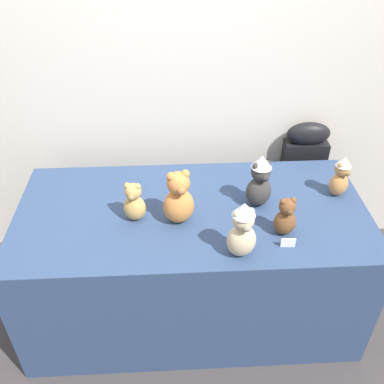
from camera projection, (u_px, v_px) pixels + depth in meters
ground_plane at (194, 338)px, 2.58m from camera, size 10.00×10.00×0.00m
wall_back at (186, 70)px, 2.56m from camera, size 7.00×0.08×2.60m
display_table at (192, 262)px, 2.54m from camera, size 1.89×0.90×0.79m
instrument_case at (299, 186)px, 2.97m from camera, size 0.28×0.12×0.99m
teddy_bear_sand at (242, 230)px, 1.95m from camera, size 0.16×0.14×0.30m
teddy_bear_ginger at (179, 199)px, 2.14m from camera, size 0.19×0.17×0.31m
teddy_bear_charcoal at (260, 182)px, 2.25m from camera, size 0.17×0.16×0.31m
teddy_bear_honey at (134, 203)px, 2.18m from camera, size 0.13×0.12×0.23m
teddy_bear_caramel at (341, 177)px, 2.34m from camera, size 0.14×0.14×0.25m
teddy_bear_chestnut at (286, 217)px, 2.09m from camera, size 0.12×0.11×0.22m
name_card_front_left at (288, 243)px, 2.06m from camera, size 0.07×0.01×0.05m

